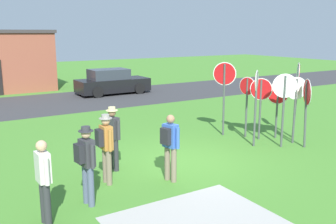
{
  "coord_description": "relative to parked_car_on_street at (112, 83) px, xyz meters",
  "views": [
    {
      "loc": [
        -5.73,
        -8.51,
        3.64
      ],
      "look_at": [
        0.09,
        0.89,
        1.3
      ],
      "focal_mm": 40.19,
      "sensor_mm": 36.0,
      "label": 1
    }
  ],
  "objects": [
    {
      "name": "stop_sign_rear_left",
      "position": [
        0.98,
        -12.84,
        0.83
      ],
      "size": [
        0.68,
        0.32,
        2.23
      ],
      "color": "#474C4C",
      "rests_on": "ground"
    },
    {
      "name": "stop_sign_far_back",
      "position": [
        -0.41,
        -10.87,
        1.14
      ],
      "size": [
        0.55,
        0.65,
        2.64
      ],
      "color": "#474C4C",
      "rests_on": "ground"
    },
    {
      "name": "person_in_dark_shirt",
      "position": [
        -6.5,
        -13.68,
        0.32
      ],
      "size": [
        0.41,
        0.56,
        1.74
      ],
      "color": "#4C5670",
      "rests_on": "ground"
    },
    {
      "name": "person_near_signs",
      "position": [
        -4.3,
        -13.48,
        0.29
      ],
      "size": [
        0.42,
        0.55,
        1.69
      ],
      "color": "#7A6B56",
      "rests_on": "ground"
    },
    {
      "name": "stop_sign_leaning_left",
      "position": [
        0.34,
        -11.91,
        0.77
      ],
      "size": [
        0.45,
        0.62,
        2.14
      ],
      "color": "#474C4C",
      "rests_on": "ground"
    },
    {
      "name": "stop_sign_low_front",
      "position": [
        1.54,
        -12.41,
        1.13
      ],
      "size": [
        0.57,
        0.57,
        2.65
      ],
      "color": "#474C4C",
      "rests_on": "ground"
    },
    {
      "name": "street_asphalt",
      "position": [
        -3.27,
        -1.15,
        -0.68
      ],
      "size": [
        60.0,
        6.4,
        0.01
      ],
      "primitive_type": "cube",
      "color": "#38383A",
      "rests_on": "ground"
    },
    {
      "name": "ground_plane",
      "position": [
        -3.27,
        -12.47,
        -0.69
      ],
      "size": [
        80.0,
        80.0,
        0.0
      ],
      "primitive_type": "plane",
      "color": "#47842D"
    },
    {
      "name": "stop_sign_leaning_right",
      "position": [
        -0.39,
        -12.41,
        0.98
      ],
      "size": [
        0.55,
        0.42,
        2.49
      ],
      "color": "#474C4C",
      "rests_on": "ground"
    },
    {
      "name": "stop_sign_tallest",
      "position": [
        0.31,
        -12.94,
        0.95
      ],
      "size": [
        0.59,
        0.51,
        2.38
      ],
      "color": "#474C4C",
      "rests_on": "ground"
    },
    {
      "name": "stop_sign_center_cluster",
      "position": [
        0.88,
        -13.35,
        0.85
      ],
      "size": [
        0.54,
        0.72,
        2.23
      ],
      "color": "#474C4C",
      "rests_on": "ground"
    },
    {
      "name": "concrete_path",
      "position": [
        -5.0,
        -15.52,
        -0.69
      ],
      "size": [
        3.2,
        2.4,
        0.01
      ],
      "primitive_type": "cube",
      "color": "#ADAAA3",
      "rests_on": "ground"
    },
    {
      "name": "person_with_sunhat",
      "position": [
        -5.18,
        -12.02,
        0.3
      ],
      "size": [
        0.32,
        0.55,
        1.74
      ],
      "color": "#2D2D33",
      "rests_on": "ground"
    },
    {
      "name": "person_in_blue",
      "position": [
        -7.48,
        -14.07,
        0.26
      ],
      "size": [
        0.24,
        0.57,
        1.69
      ],
      "color": "#2D2D33",
      "rests_on": "ground"
    },
    {
      "name": "stop_sign_rear_right",
      "position": [
        0.14,
        -11.45,
        0.75
      ],
      "size": [
        0.17,
        0.63,
        2.14
      ],
      "color": "#474C4C",
      "rests_on": "ground"
    },
    {
      "name": "parked_car_on_street",
      "position": [
        0.0,
        0.0,
        0.0
      ],
      "size": [
        4.3,
        2.02,
        1.51
      ],
      "color": "black",
      "rests_on": "ground"
    },
    {
      "name": "person_holding_notes",
      "position": [
        -5.7,
        -12.8,
        0.32
      ],
      "size": [
        0.4,
        0.57,
        1.74
      ],
      "color": "#7A6B56",
      "rests_on": "ground"
    },
    {
      "name": "stop_sign_nearest",
      "position": [
        0.97,
        -12.09,
        0.64
      ],
      "size": [
        0.55,
        0.53,
        1.96
      ],
      "color": "#474C4C",
      "rests_on": "ground"
    }
  ]
}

